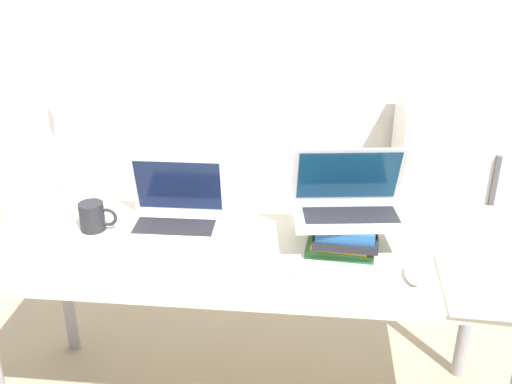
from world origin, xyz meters
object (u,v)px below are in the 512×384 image
(book_stack, at_px, (344,230))
(laptop_on_books, at_px, (349,202))
(desk_lamp, at_px, (63,103))
(mini_fridge, at_px, (446,186))
(wireless_keyboard, at_px, (340,274))
(laptop_left, at_px, (176,213))
(mouse, at_px, (414,274))
(notepad, at_px, (484,287))
(mug, at_px, (93,217))

(book_stack, height_order, laptop_on_books, laptop_on_books)
(book_stack, xyz_separation_m, laptop_on_books, (0.01, 0.01, 0.10))
(desk_lamp, bearing_deg, mini_fridge, 32.06)
(wireless_keyboard, bearing_deg, book_stack, 85.80)
(laptop_left, xyz_separation_m, book_stack, (0.57, -0.08, 0.01))
(mouse, bearing_deg, laptop_left, 161.27)
(laptop_on_books, xyz_separation_m, notepad, (0.39, -0.22, -0.15))
(desk_lamp, xyz_separation_m, mini_fridge, (1.59, 0.99, -0.69))
(laptop_left, height_order, wireless_keyboard, laptop_left)
(laptop_on_books, xyz_separation_m, mouse, (0.19, -0.19, -0.14))
(notepad, bearing_deg, mug, 169.41)
(notepad, xyz_separation_m, desk_lamp, (-1.39, 0.43, 0.38))
(laptop_on_books, bearing_deg, wireless_keyboard, -97.22)
(book_stack, height_order, wireless_keyboard, book_stack)
(book_stack, xyz_separation_m, mouse, (0.20, -0.18, -0.04))
(mug, xyz_separation_m, desk_lamp, (-0.14, 0.20, 0.34))
(notepad, height_order, mini_fridge, mini_fridge)
(mug, distance_m, mini_fridge, 1.91)
(laptop_on_books, relative_size, notepad, 1.21)
(laptop_left, xyz_separation_m, wireless_keyboard, (0.56, -0.27, -0.04))
(mug, bearing_deg, desk_lamp, 124.80)
(laptop_on_books, relative_size, mini_fridge, 0.43)
(mini_fridge, bearing_deg, book_stack, -116.11)
(mug, relative_size, desk_lamp, 0.25)
(notepad, bearing_deg, mouse, 171.54)
(laptop_left, distance_m, laptop_on_books, 0.60)
(laptop_on_books, height_order, mouse, laptop_on_books)
(laptop_on_books, bearing_deg, book_stack, -141.93)
(notepad, bearing_deg, laptop_left, 163.27)
(laptop_left, height_order, mug, laptop_left)
(desk_lamp, bearing_deg, mouse, -18.70)
(book_stack, distance_m, notepad, 0.46)
(mouse, xyz_separation_m, desk_lamp, (-1.19, 0.40, 0.37))
(laptop_left, bearing_deg, mug, -167.94)
(laptop_left, bearing_deg, mini_fridge, 44.08)
(laptop_on_books, relative_size, mouse, 3.46)
(wireless_keyboard, bearing_deg, notepad, -3.45)
(laptop_left, height_order, desk_lamp, desk_lamp)
(mini_fridge, bearing_deg, notepad, -97.79)
(laptop_left, bearing_deg, mouse, -18.73)
(mouse, distance_m, desk_lamp, 1.31)
(book_stack, relative_size, mug, 2.14)
(mouse, bearing_deg, mini_fridge, 74.34)
(laptop_left, xyz_separation_m, laptop_on_books, (0.59, -0.07, 0.11))
(laptop_on_books, distance_m, mini_fridge, 1.42)
(wireless_keyboard, relative_size, mini_fridge, 0.33)
(book_stack, bearing_deg, mouse, -41.90)
(mug, height_order, mini_fridge, mini_fridge)
(wireless_keyboard, height_order, notepad, wireless_keyboard)
(laptop_left, relative_size, laptop_on_books, 0.87)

